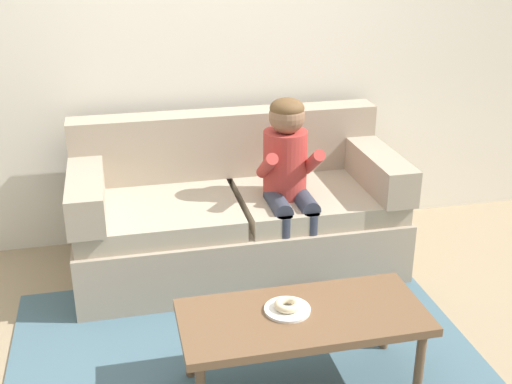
# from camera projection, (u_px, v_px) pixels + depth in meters

# --- Properties ---
(ground) EXTENTS (10.00, 10.00, 0.00)m
(ground) POSITION_uv_depth(u_px,v_px,m) (240.00, 343.00, 3.40)
(ground) COLOR #9E896B
(wall_back) EXTENTS (8.00, 0.10, 2.80)m
(wall_back) POSITION_uv_depth(u_px,v_px,m) (194.00, 28.00, 4.11)
(wall_back) COLOR silver
(wall_back) RESTS_ON ground
(area_rug) EXTENTS (2.32, 1.92, 0.01)m
(area_rug) POSITION_uv_depth(u_px,v_px,m) (250.00, 372.00, 3.17)
(area_rug) COLOR #476675
(area_rug) RESTS_ON ground
(couch) EXTENTS (1.96, 0.90, 0.92)m
(couch) POSITION_uv_depth(u_px,v_px,m) (236.00, 215.00, 4.05)
(couch) COLOR tan
(couch) RESTS_ON ground
(coffee_table) EXTENTS (1.11, 0.50, 0.41)m
(coffee_table) POSITION_uv_depth(u_px,v_px,m) (303.00, 322.00, 2.93)
(coffee_table) COLOR brown
(coffee_table) RESTS_ON ground
(person_child) EXTENTS (0.34, 0.58, 1.10)m
(person_child) POSITION_uv_depth(u_px,v_px,m) (289.00, 173.00, 3.80)
(person_child) COLOR #AD3833
(person_child) RESTS_ON ground
(plate) EXTENTS (0.21, 0.21, 0.01)m
(plate) POSITION_uv_depth(u_px,v_px,m) (287.00, 310.00, 2.93)
(plate) COLOR white
(plate) RESTS_ON coffee_table
(donut) EXTENTS (0.15, 0.15, 0.04)m
(donut) POSITION_uv_depth(u_px,v_px,m) (287.00, 305.00, 2.93)
(donut) COLOR beige
(donut) RESTS_ON plate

